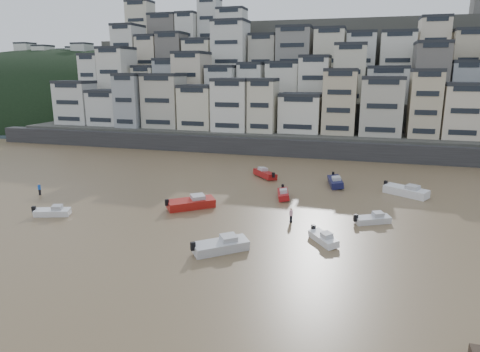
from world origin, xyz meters
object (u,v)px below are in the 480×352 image
(boat_g, at_px, (406,189))
(person_blue, at_px, (39,189))
(boat_j, at_px, (52,211))
(boat_b, at_px, (323,237))
(boat_h, at_px, (265,173))
(boat_d, at_px, (373,218))
(boat_e, at_px, (283,193))
(boat_a, at_px, (221,244))
(boat_i, at_px, (335,180))
(boat_c, at_px, (191,202))
(person_pink, at_px, (291,215))

(boat_g, distance_m, person_blue, 51.83)
(boat_j, distance_m, boat_b, 32.44)
(boat_h, bearing_deg, boat_d, -178.58)
(boat_j, bearing_deg, boat_g, 8.07)
(boat_d, bearing_deg, boat_b, -151.81)
(boat_j, xyz_separation_m, boat_g, (42.02, 21.11, 0.29))
(boat_e, bearing_deg, boat_h, -167.64)
(boat_a, distance_m, boat_i, 29.76)
(boat_b, relative_size, person_blue, 2.56)
(boat_d, distance_m, boat_c, 22.27)
(person_pink, bearing_deg, boat_g, 48.09)
(boat_h, relative_size, boat_e, 1.18)
(boat_c, distance_m, boat_a, 14.21)
(boat_j, xyz_separation_m, person_pink, (28.24, 5.75, 0.25))
(boat_c, xyz_separation_m, boat_e, (10.46, 7.97, -0.23))
(boat_h, distance_m, boat_e, 11.84)
(boat_h, relative_size, person_blue, 3.33)
(boat_j, relative_size, boat_h, 0.79)
(boat_d, distance_m, person_blue, 45.24)
(boat_e, height_order, person_pink, person_pink)
(boat_i, bearing_deg, boat_e, -48.47)
(boat_e, bearing_deg, person_pink, 2.76)
(boat_h, height_order, boat_a, boat_a)
(boat_e, height_order, person_blue, person_blue)
(boat_b, height_order, person_blue, person_blue)
(boat_d, height_order, person_blue, person_blue)
(boat_g, height_order, boat_d, boat_g)
(boat_j, distance_m, boat_h, 33.12)
(boat_j, relative_size, boat_a, 0.77)
(boat_b, distance_m, boat_a, 10.66)
(boat_a, distance_m, person_blue, 33.01)
(boat_j, xyz_separation_m, boat_a, (23.09, -4.48, 0.19))
(boat_h, xyz_separation_m, person_pink, (7.69, -20.23, 0.08))
(boat_b, distance_m, person_pink, 6.63)
(boat_h, xyz_separation_m, boat_a, (2.54, -30.46, 0.03))
(boat_d, bearing_deg, boat_h, 105.08)
(boat_b, height_order, boat_i, boat_i)
(person_blue, bearing_deg, boat_b, -9.01)
(person_blue, bearing_deg, boat_c, 0.69)
(boat_h, xyz_separation_m, boat_c, (-5.42, -18.69, 0.12))
(boat_h, bearing_deg, person_pink, 159.10)
(boat_h, bearing_deg, boat_a, 143.05)
(boat_c, xyz_separation_m, boat_a, (7.96, -11.77, -0.09))
(boat_i, xyz_separation_m, person_blue, (-39.93, -16.87, 0.05))
(boat_a, height_order, person_blue, person_blue)
(boat_i, distance_m, person_pink, 18.54)
(boat_h, xyz_separation_m, boat_d, (16.83, -17.96, -0.17))
(boat_b, bearing_deg, boat_c, -146.84)
(boat_d, bearing_deg, boat_g, 42.41)
(boat_b, xyz_separation_m, person_pink, (-4.20, 5.13, 0.26))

